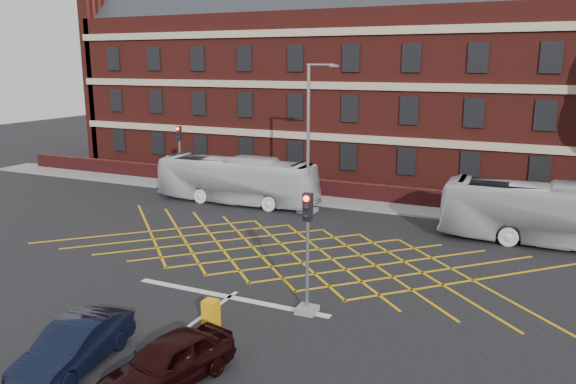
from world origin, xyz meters
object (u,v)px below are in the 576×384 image
at_px(traffic_light_near, 307,265).
at_px(traffic_light_far, 180,163).
at_px(car_navy, 74,346).
at_px(utility_cabinet, 211,314).
at_px(bus_right, 558,215).
at_px(car_maroon, 168,361).
at_px(bus_left, 237,180).
at_px(direction_signs, 174,167).
at_px(street_lamp, 309,164).

xyz_separation_m(traffic_light_near, traffic_light_far, (-15.78, 14.85, 0.00)).
xyz_separation_m(car_navy, utility_cabinet, (2.17, 3.75, -0.20)).
relative_size(bus_right, traffic_light_near, 2.52).
height_order(car_navy, car_maroon, same).
bearing_deg(bus_left, utility_cabinet, -153.47).
height_order(car_maroon, traffic_light_far, traffic_light_far).
xyz_separation_m(bus_right, car_navy, (-12.47, -17.93, -0.82)).
distance_m(traffic_light_near, direction_signs, 22.45).
height_order(traffic_light_near, traffic_light_far, same).
relative_size(car_navy, street_lamp, 0.49).
bearing_deg(bus_right, street_lamp, 85.86).
bearing_deg(car_navy, bus_right, 46.79).
bearing_deg(utility_cabinet, bus_right, 54.01).
distance_m(bus_right, traffic_light_far, 23.87).
bearing_deg(bus_right, traffic_light_far, 81.57).
relative_size(car_navy, traffic_light_near, 0.96).
height_order(bus_right, car_navy, bus_right).
bearing_deg(traffic_light_far, bus_right, -7.30).
xyz_separation_m(car_maroon, traffic_light_far, (-14.13, 20.53, 1.09)).
relative_size(bus_left, bus_right, 0.96).
height_order(bus_right, utility_cabinet, bus_right).
relative_size(traffic_light_near, traffic_light_far, 1.00).
bearing_deg(traffic_light_far, traffic_light_near, -43.26).
bearing_deg(traffic_light_near, direction_signs, 137.58).
xyz_separation_m(bus_left, direction_signs, (-6.51, 2.44, -0.06)).
bearing_deg(car_navy, direction_signs, 111.04).
bearing_deg(street_lamp, car_navy, -88.21).
bearing_deg(direction_signs, street_lamp, -13.01).
xyz_separation_m(bus_left, utility_cabinet, (7.65, -15.07, -0.95)).
bearing_deg(utility_cabinet, traffic_light_far, 127.82).
xyz_separation_m(street_lamp, direction_signs, (-11.41, 2.64, -1.49)).
bearing_deg(traffic_light_near, bus_right, 56.26).
xyz_separation_m(bus_left, traffic_light_near, (10.07, -12.70, 0.33)).
bearing_deg(bus_left, bus_right, -93.21).
bearing_deg(bus_right, utility_cabinet, 142.87).
relative_size(street_lamp, utility_cabinet, 8.76).
bearing_deg(car_maroon, direction_signs, 139.49).
bearing_deg(car_maroon, street_lamp, 114.79).
xyz_separation_m(street_lamp, utility_cabinet, (2.75, -14.87, -2.39)).
distance_m(traffic_light_far, direction_signs, 0.93).
bearing_deg(traffic_light_near, traffic_light_far, 136.74).
bearing_deg(bus_right, direction_signs, 81.13).
height_order(car_navy, utility_cabinet, car_navy).
height_order(bus_left, bus_right, bus_right).
bearing_deg(traffic_light_far, direction_signs, 159.89).
distance_m(traffic_light_near, street_lamp, 13.57).
bearing_deg(street_lamp, direction_signs, 166.99).
height_order(bus_right, traffic_light_near, traffic_light_near).
relative_size(bus_left, direction_signs, 4.68).
xyz_separation_m(car_navy, traffic_light_near, (4.58, 6.11, 1.09)).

